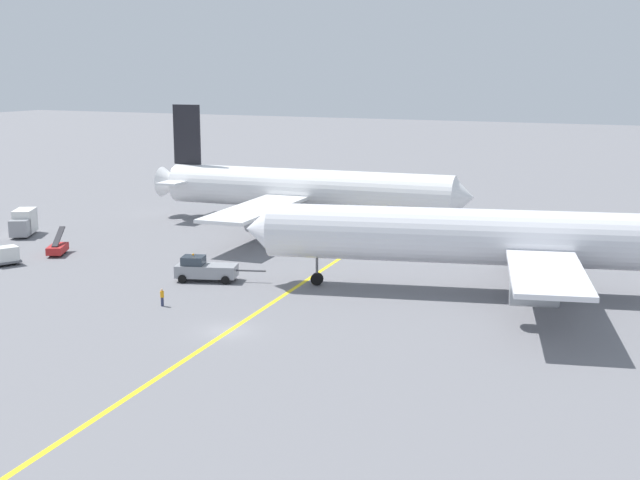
{
  "coord_description": "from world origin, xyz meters",
  "views": [
    {
      "loc": [
        36.52,
        -59.9,
        22.27
      ],
      "look_at": [
        -0.92,
        21.37,
        4.0
      ],
      "focal_mm": 47.17,
      "sensor_mm": 36.0,
      "label": 1
    }
  ],
  "objects_px": {
    "airliner_at_gate_left": "(306,190)",
    "gse_belt_loader_portside": "(58,248)",
    "pushback_tug": "(205,269)",
    "ground_crew_marshaller_foreground": "(162,297)",
    "airliner_being_pushed": "(517,239)",
    "gse_container_dolly_flat": "(5,255)",
    "gse_catering_truck_tall": "(24,223)"
  },
  "relations": [
    {
      "from": "airliner_at_gate_left",
      "to": "gse_belt_loader_portside",
      "type": "xyz_separation_m",
      "value": [
        -18.66,
        -31.08,
        -4.28
      ]
    },
    {
      "from": "pushback_tug",
      "to": "gse_belt_loader_portside",
      "type": "height_order",
      "value": "gse_belt_loader_portside"
    },
    {
      "from": "gse_belt_loader_portside",
      "to": "ground_crew_marshaller_foreground",
      "type": "relative_size",
      "value": 2.86
    },
    {
      "from": "airliner_being_pushed",
      "to": "gse_belt_loader_portside",
      "type": "xyz_separation_m",
      "value": [
        -54.62,
        -4.99,
        -4.87
      ]
    },
    {
      "from": "pushback_tug",
      "to": "airliner_at_gate_left",
      "type": "bearing_deg",
      "value": 97.62
    },
    {
      "from": "airliner_being_pushed",
      "to": "gse_container_dolly_flat",
      "type": "relative_size",
      "value": 14.15
    },
    {
      "from": "airliner_being_pushed",
      "to": "gse_belt_loader_portside",
      "type": "bearing_deg",
      "value": -174.78
    },
    {
      "from": "gse_belt_loader_portside",
      "to": "gse_catering_truck_tall",
      "type": "bearing_deg",
      "value": 149.11
    },
    {
      "from": "airliner_being_pushed",
      "to": "airliner_at_gate_left",
      "type": "bearing_deg",
      "value": 144.03
    },
    {
      "from": "gse_catering_truck_tall",
      "to": "gse_belt_loader_portside",
      "type": "distance_m",
      "value": 14.63
    },
    {
      "from": "gse_belt_loader_portside",
      "to": "ground_crew_marshaller_foreground",
      "type": "distance_m",
      "value": 28.32
    },
    {
      "from": "gse_belt_loader_portside",
      "to": "pushback_tug",
      "type": "bearing_deg",
      "value": -8.33
    },
    {
      "from": "airliner_at_gate_left",
      "to": "gse_container_dolly_flat",
      "type": "distance_m",
      "value": 43.23
    },
    {
      "from": "ground_crew_marshaller_foreground",
      "to": "airliner_being_pushed",
      "type": "bearing_deg",
      "value": 31.88
    },
    {
      "from": "airliner_being_pushed",
      "to": "pushback_tug",
      "type": "bearing_deg",
      "value": -165.01
    },
    {
      "from": "gse_container_dolly_flat",
      "to": "ground_crew_marshaller_foreground",
      "type": "distance_m",
      "value": 27.35
    },
    {
      "from": "ground_crew_marshaller_foreground",
      "to": "pushback_tug",
      "type": "bearing_deg",
      "value": 99.11
    },
    {
      "from": "gse_container_dolly_flat",
      "to": "airliner_being_pushed",
      "type": "bearing_deg",
      "value": 11.91
    },
    {
      "from": "airliner_at_gate_left",
      "to": "airliner_being_pushed",
      "type": "distance_m",
      "value": 44.43
    },
    {
      "from": "airliner_at_gate_left",
      "to": "airliner_being_pushed",
      "type": "height_order",
      "value": "airliner_at_gate_left"
    },
    {
      "from": "airliner_being_pushed",
      "to": "ground_crew_marshaller_foreground",
      "type": "distance_m",
      "value": 35.34
    },
    {
      "from": "gse_catering_truck_tall",
      "to": "gse_belt_loader_portside",
      "type": "relative_size",
      "value": 1.27
    },
    {
      "from": "pushback_tug",
      "to": "gse_container_dolly_flat",
      "type": "height_order",
      "value": "pushback_tug"
    },
    {
      "from": "gse_container_dolly_flat",
      "to": "gse_belt_loader_portside",
      "type": "xyz_separation_m",
      "value": [
        1.64,
        6.88,
        -0.35
      ]
    },
    {
      "from": "pushback_tug",
      "to": "gse_belt_loader_portside",
      "type": "distance_m",
      "value": 23.52
    },
    {
      "from": "airliner_being_pushed",
      "to": "gse_belt_loader_portside",
      "type": "relative_size",
      "value": 11.02
    },
    {
      "from": "airliner_being_pushed",
      "to": "gse_container_dolly_flat",
      "type": "height_order",
      "value": "airliner_being_pushed"
    },
    {
      "from": "pushback_tug",
      "to": "airliner_being_pushed",
      "type": "bearing_deg",
      "value": 14.99
    },
    {
      "from": "gse_catering_truck_tall",
      "to": "gse_belt_loader_portside",
      "type": "height_order",
      "value": "gse_catering_truck_tall"
    },
    {
      "from": "gse_container_dolly_flat",
      "to": "gse_belt_loader_portside",
      "type": "bearing_deg",
      "value": 76.58
    },
    {
      "from": "airliner_being_pushed",
      "to": "pushback_tug",
      "type": "relative_size",
      "value": 5.67
    },
    {
      "from": "airliner_being_pushed",
      "to": "pushback_tug",
      "type": "xyz_separation_m",
      "value": [
        -31.35,
        -8.4,
        -4.43
      ]
    }
  ]
}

